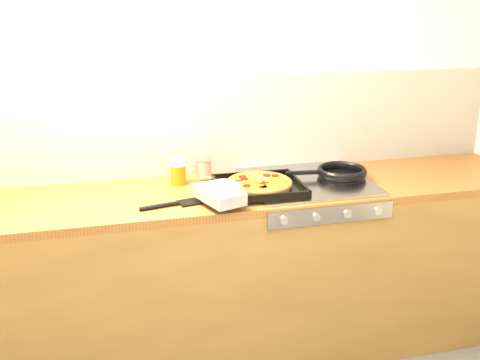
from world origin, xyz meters
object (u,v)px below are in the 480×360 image
object	(u,v)px
pizza_on_tray	(248,186)
juice_glass	(178,171)
frying_pan	(341,173)
tomato_can	(205,169)

from	to	relation	value
pizza_on_tray	juice_glass	world-z (taller)	juice_glass
frying_pan	tomato_can	bearing A→B (deg)	163.36
frying_pan	tomato_can	world-z (taller)	tomato_can
pizza_on_tray	tomato_can	size ratio (longest dim) A/B	5.45
frying_pan	juice_glass	distance (m)	0.81
pizza_on_tray	frying_pan	world-z (taller)	pizza_on_tray
pizza_on_tray	frying_pan	xyz separation A→B (m)	(0.51, 0.10, -0.01)
pizza_on_tray	juice_glass	size ratio (longest dim) A/B	4.09
pizza_on_tray	tomato_can	xyz separation A→B (m)	(-0.15, 0.30, 0.01)
frying_pan	juice_glass	bearing A→B (deg)	170.43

